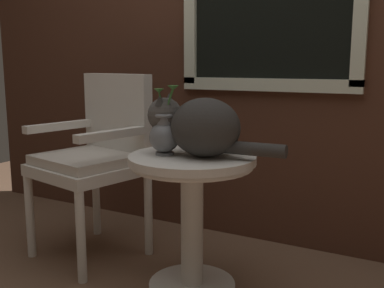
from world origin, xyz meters
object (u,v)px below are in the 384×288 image
object	(u,v)px
wicker_chair	(97,152)
wicker_side_table	(192,195)
pewter_vase_with_ivy	(165,133)
cat	(200,126)

from	to	relation	value
wicker_chair	wicker_side_table	bearing A→B (deg)	-11.57
wicker_side_table	pewter_vase_with_ivy	bearing A→B (deg)	-156.69
wicker_side_table	pewter_vase_with_ivy	size ratio (longest dim) A/B	2.06
wicker_side_table	pewter_vase_with_ivy	world-z (taller)	pewter_vase_with_ivy
wicker_side_table	cat	world-z (taller)	cat
wicker_side_table	wicker_chair	bearing A→B (deg)	168.43
wicker_chair	pewter_vase_with_ivy	distance (m)	0.59
wicker_side_table	cat	bearing A→B (deg)	-3.66
wicker_side_table	wicker_chair	size ratio (longest dim) A/B	0.65
wicker_side_table	pewter_vase_with_ivy	xyz separation A→B (m)	(-0.11, -0.05, 0.28)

